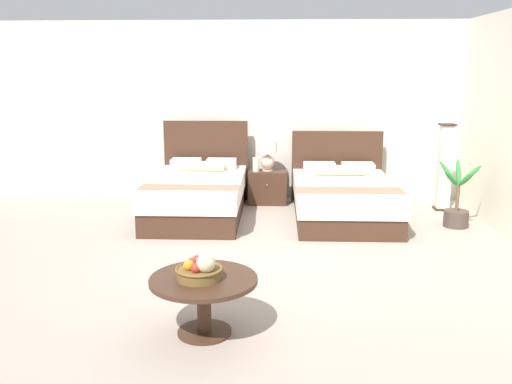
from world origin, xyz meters
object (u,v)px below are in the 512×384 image
nightstand (267,187)px  coffee_table (204,291)px  fruit_bowl (200,270)px  loose_apple (197,259)px  bed_near_window (198,194)px  vase (256,164)px  bed_near_corner (343,197)px  floor_lamp_corner (444,167)px  table_lamp (268,153)px  potted_palm (457,208)px

nightstand → coffee_table: bearing=-94.8°
fruit_bowl → loose_apple: (-0.08, 0.35, -0.04)m
bed_near_window → nightstand: 1.23m
vase → loose_apple: size_ratio=3.00×
bed_near_corner → vase: 1.47m
fruit_bowl → floor_lamp_corner: size_ratio=0.29×
table_lamp → coffee_table: 4.37m
floor_lamp_corner → fruit_bowl: bearing=-125.7°
fruit_bowl → bed_near_window: bearing=98.9°
coffee_table → floor_lamp_corner: size_ratio=0.67×
vase → floor_lamp_corner: size_ratio=0.17×
nightstand → floor_lamp_corner: floor_lamp_corner is taller
vase → potted_palm: size_ratio=0.24×
loose_apple → nightstand: bearing=83.4°
vase → coffee_table: bearing=-92.6°
bed_near_window → loose_apple: bearing=-81.5°
vase → coffee_table: vase is taller
bed_near_corner → potted_palm: (1.43, -0.38, -0.04)m
nightstand → fruit_bowl: 4.37m
bed_near_window → floor_lamp_corner: 3.55m
bed_near_window → potted_palm: bed_near_window is taller
table_lamp → coffee_table: bearing=-94.8°
bed_near_window → potted_palm: 3.46m
nightstand → potted_palm: potted_palm is taller
vase → coffee_table: 4.28m
bed_near_corner → vase: bearing=149.1°
nightstand → loose_apple: size_ratio=8.25×
loose_apple → floor_lamp_corner: 4.80m
nightstand → vase: vase is taller
potted_palm → floor_lamp_corner: bearing=86.0°
table_lamp → floor_lamp_corner: floor_lamp_corner is taller
loose_apple → fruit_bowl: bearing=-77.1°
vase → potted_palm: bearing=-22.7°
fruit_bowl → potted_palm: potted_palm is taller
bed_near_corner → floor_lamp_corner: size_ratio=1.72×
floor_lamp_corner → bed_near_window: bearing=-171.5°
bed_near_window → potted_palm: size_ratio=2.48×
bed_near_corner → loose_apple: (-1.53, -3.22, 0.21)m
fruit_bowl → nightstand: bearing=84.9°
loose_apple → floor_lamp_corner: floor_lamp_corner is taller
fruit_bowl → loose_apple: bearing=102.9°
vase → bed_near_corner: bearing=-30.9°
bed_near_corner → fruit_bowl: 3.85m
nightstand → fruit_bowl: size_ratio=1.59×
fruit_bowl → potted_palm: bearing=48.0°
bed_near_window → potted_palm: bearing=-6.3°
bed_near_corner → fruit_bowl: (-1.45, -3.56, 0.25)m
coffee_table → bed_near_corner: bearing=68.0°
bed_near_window → nightstand: bed_near_window is taller
coffee_table → fruit_bowl: size_ratio=2.30×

